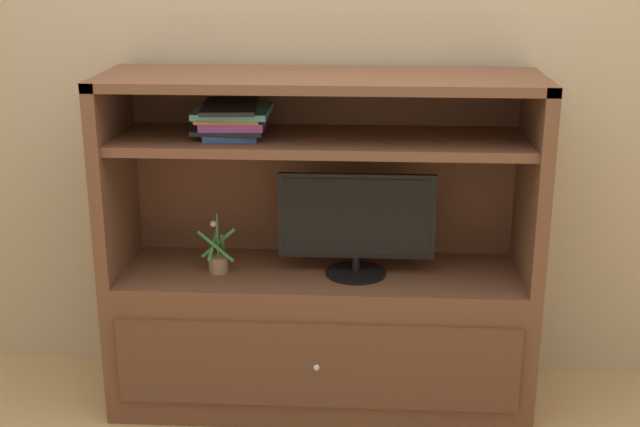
{
  "coord_description": "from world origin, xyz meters",
  "views": [
    {
      "loc": [
        0.18,
        -2.7,
        1.78
      ],
      "look_at": [
        0.0,
        0.35,
        0.81
      ],
      "focal_mm": 47.83,
      "sensor_mm": 36.0,
      "label": 1
    }
  ],
  "objects_px": {
    "media_console": "(321,299)",
    "potted_plant": "(218,261)",
    "tv_monitor": "(356,223)",
    "magazine_stack": "(232,119)"
  },
  "relations": [
    {
      "from": "media_console",
      "to": "magazine_stack",
      "type": "xyz_separation_m",
      "value": [
        -0.33,
        -0.01,
        0.72
      ]
    },
    {
      "from": "media_console",
      "to": "potted_plant",
      "type": "distance_m",
      "value": 0.43
    },
    {
      "from": "media_console",
      "to": "magazine_stack",
      "type": "bearing_deg",
      "value": -178.81
    },
    {
      "from": "tv_monitor",
      "to": "magazine_stack",
      "type": "height_order",
      "value": "magazine_stack"
    },
    {
      "from": "magazine_stack",
      "to": "tv_monitor",
      "type": "bearing_deg",
      "value": -3.8
    },
    {
      "from": "media_console",
      "to": "magazine_stack",
      "type": "height_order",
      "value": "media_console"
    },
    {
      "from": "media_console",
      "to": "potted_plant",
      "type": "bearing_deg",
      "value": -173.68
    },
    {
      "from": "media_console",
      "to": "potted_plant",
      "type": "relative_size",
      "value": 6.9
    },
    {
      "from": "potted_plant",
      "to": "tv_monitor",
      "type": "bearing_deg",
      "value": 0.65
    },
    {
      "from": "media_console",
      "to": "tv_monitor",
      "type": "distance_m",
      "value": 0.36
    }
  ]
}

